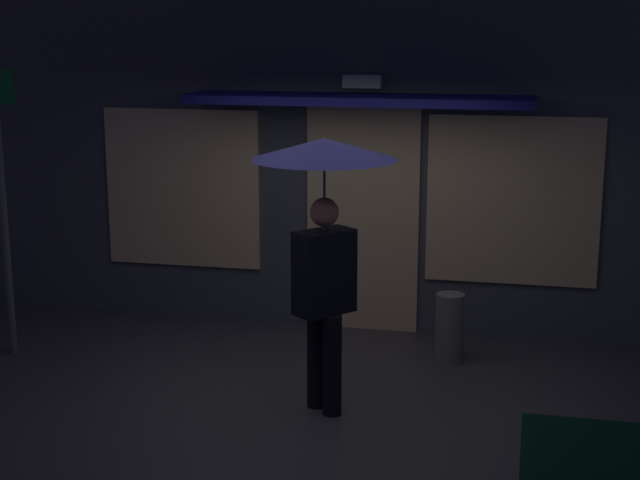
% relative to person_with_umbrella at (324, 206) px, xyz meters
% --- Properties ---
extents(ground_plane, '(18.00, 18.00, 0.00)m').
position_rel_person_with_umbrella_xyz_m(ground_plane, '(-0.07, -0.07, -1.65)').
color(ground_plane, '#423F44').
extents(building_facade, '(9.87, 1.00, 3.91)m').
position_rel_person_with_umbrella_xyz_m(building_facade, '(-0.07, 2.26, 0.30)').
color(building_facade, '#4C4C56').
rests_on(building_facade, ground).
extents(person_with_umbrella, '(1.10, 1.10, 2.16)m').
position_rel_person_with_umbrella_xyz_m(person_with_umbrella, '(0.00, 0.00, 0.00)').
color(person_with_umbrella, black).
rests_on(person_with_umbrella, ground).
extents(street_sign_post, '(0.40, 0.07, 2.70)m').
position_rel_person_with_umbrella_xyz_m(street_sign_post, '(-3.09, 0.68, -0.13)').
color(street_sign_post, '#595B60').
rests_on(street_sign_post, ground).
extents(sidewalk_bollard, '(0.26, 0.26, 0.63)m').
position_rel_person_with_umbrella_xyz_m(sidewalk_bollard, '(0.87, 1.34, -1.33)').
color(sidewalk_bollard, slate).
rests_on(sidewalk_bollard, ground).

